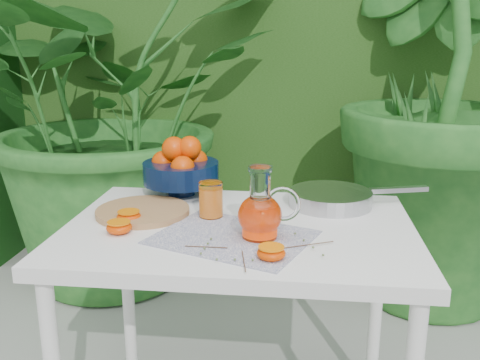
# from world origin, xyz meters

# --- Properties ---
(hedge_backdrop) EXTENTS (8.00, 1.65, 2.50)m
(hedge_backdrop) POSITION_xyz_m (0.06, 2.06, 1.19)
(hedge_backdrop) COLOR #214D16
(hedge_backdrop) RESTS_ON ground
(potted_plant_left) EXTENTS (2.66, 2.66, 1.89)m
(potted_plant_left) POSITION_xyz_m (-0.87, 1.20, 0.95)
(potted_plant_left) COLOR #1F5A20
(potted_plant_left) RESTS_ON ground
(potted_plant_right) EXTENTS (2.59, 2.59, 2.17)m
(potted_plant_right) POSITION_xyz_m (0.72, 1.19, 1.09)
(potted_plant_right) COLOR #1F5A20
(potted_plant_right) RESTS_ON ground
(white_table) EXTENTS (1.00, 0.70, 0.75)m
(white_table) POSITION_xyz_m (-0.08, -0.05, 0.67)
(white_table) COLOR white
(white_table) RESTS_ON ground
(placemat) EXTENTS (0.49, 0.43, 0.00)m
(placemat) POSITION_xyz_m (-0.09, -0.15, 0.75)
(placemat) COLOR #0E174E
(placemat) RESTS_ON white_table
(cutting_board) EXTENTS (0.33, 0.33, 0.02)m
(cutting_board) POSITION_xyz_m (-0.39, 0.02, 0.76)
(cutting_board) COLOR #A37E4A
(cutting_board) RESTS_ON white_table
(fruit_bowl) EXTENTS (0.33, 0.33, 0.20)m
(fruit_bowl) POSITION_xyz_m (-0.32, 0.24, 0.84)
(fruit_bowl) COLOR black
(fruit_bowl) RESTS_ON white_table
(juice_pitcher) EXTENTS (0.17, 0.13, 0.20)m
(juice_pitcher) POSITION_xyz_m (-0.02, -0.14, 0.82)
(juice_pitcher) COLOR white
(juice_pitcher) RESTS_ON white_table
(juice_tumbler) EXTENTS (0.07, 0.07, 0.10)m
(juice_tumbler) POSITION_xyz_m (-0.18, 0.01, 0.80)
(juice_tumbler) COLOR white
(juice_tumbler) RESTS_ON white_table
(saute_pan) EXTENTS (0.49, 0.33, 0.05)m
(saute_pan) POSITION_xyz_m (0.19, 0.17, 0.78)
(saute_pan) COLOR #ABABAF
(saute_pan) RESTS_ON white_table
(orange_halves) EXTENTS (0.51, 0.31, 0.03)m
(orange_halves) POSITION_xyz_m (-0.27, -0.16, 0.77)
(orange_halves) COLOR #F45A02
(orange_halves) RESTS_ON white_table
(thyme_sprigs) EXTENTS (0.38, 0.25, 0.01)m
(thyme_sprigs) POSITION_xyz_m (-0.02, -0.24, 0.76)
(thyme_sprigs) COLOR #523625
(thyme_sprigs) RESTS_ON white_table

